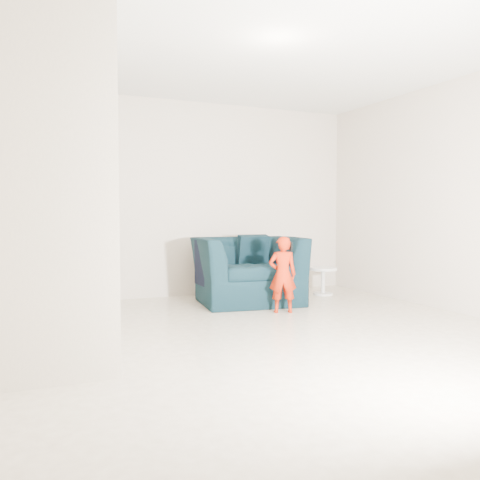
% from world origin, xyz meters
% --- Properties ---
extents(floor, '(5.50, 5.50, 0.00)m').
position_xyz_m(floor, '(0.00, 0.00, 0.00)').
color(floor, tan).
rests_on(floor, ground).
extents(ceiling, '(5.50, 5.50, 0.00)m').
position_xyz_m(ceiling, '(0.00, 0.00, 2.70)').
color(ceiling, silver).
rests_on(ceiling, back_wall).
extents(back_wall, '(5.00, 0.00, 5.00)m').
position_xyz_m(back_wall, '(0.00, 2.75, 1.35)').
color(back_wall, '#BFB09C').
rests_on(back_wall, floor).
extents(armchair, '(1.43, 1.29, 0.84)m').
position_xyz_m(armchair, '(0.56, 1.90, 0.42)').
color(armchair, black).
rests_on(armchair, floor).
extents(toddler, '(0.37, 0.31, 0.88)m').
position_xyz_m(toddler, '(0.65, 1.12, 0.44)').
color(toddler, '#AA0509').
rests_on(toddler, floor).
extents(side_table, '(0.39, 0.39, 0.39)m').
position_xyz_m(side_table, '(1.79, 2.02, 0.26)').
color(side_table, silver).
rests_on(side_table, floor).
extents(staircase, '(1.02, 3.03, 3.62)m').
position_xyz_m(staircase, '(-2.00, 0.55, 0.95)').
color(staircase, '#ADA089').
rests_on(staircase, floor).
extents(cushion, '(0.42, 0.20, 0.41)m').
position_xyz_m(cushion, '(0.73, 2.11, 0.66)').
color(cushion, black).
rests_on(cushion, armchair).
extents(throw, '(0.05, 0.50, 0.56)m').
position_xyz_m(throw, '(-0.04, 1.92, 0.53)').
color(throw, black).
rests_on(throw, armchair).
extents(phone, '(0.02, 0.05, 0.10)m').
position_xyz_m(phone, '(0.74, 1.09, 0.77)').
color(phone, black).
rests_on(phone, toddler).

